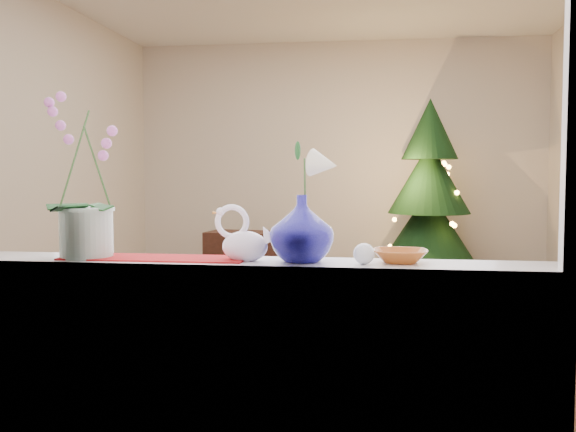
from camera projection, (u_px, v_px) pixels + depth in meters
name	position (u px, v px, depth m)	size (l,w,h in m)	color
ground	(315.00, 341.00, 4.76)	(5.00, 5.00, 0.00)	#3C2318
wall_back	(338.00, 164.00, 7.14)	(4.50, 0.10, 2.70)	beige
wall_front	(246.00, 141.00, 2.20)	(4.50, 0.10, 2.70)	beige
wall_left	(28.00, 160.00, 4.99)	(0.10, 5.00, 2.70)	beige
window_apron	(249.00, 396.00, 2.30)	(2.20, 0.08, 0.88)	white
windowsill	(254.00, 266.00, 2.36)	(2.20, 0.26, 0.04)	white
window_frame	(247.00, 40.00, 2.21)	(2.22, 0.06, 1.60)	white
runner	(155.00, 258.00, 2.41)	(0.70, 0.20, 0.01)	maroon
orchid_pot	(85.00, 175.00, 2.42)	(0.22, 0.22, 0.63)	beige
swan	(245.00, 234.00, 2.34)	(0.23, 0.11, 0.20)	white
blue_vase	(302.00, 223.00, 2.32)	(0.27, 0.27, 0.28)	navy
lily	(302.00, 156.00, 2.30)	(0.15, 0.09, 0.21)	white
paperweight	(364.00, 254.00, 2.26)	(0.08, 0.08, 0.08)	white
amber_dish	(400.00, 257.00, 2.30)	(0.17, 0.17, 0.04)	#AB551E
xmas_tree	(429.00, 198.00, 6.49)	(1.09, 1.09, 2.00)	black
side_table	(250.00, 263.00, 6.57)	(0.86, 0.43, 0.65)	black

